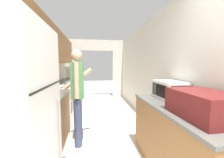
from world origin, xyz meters
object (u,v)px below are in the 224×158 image
Objects in this scene: refrigerator at (1,135)px; range_oven at (60,105)px; knife at (66,84)px; microwave at (170,90)px; person at (78,95)px; suitcase at (203,104)px.

refrigerator is 1.67× the size of range_oven.
range_oven is 3.19× the size of knife.
range_oven is 2.09× the size of microwave.
person is 2.57× the size of suitcase.
suitcase is (1.85, -2.24, 0.57)m from range_oven.
microwave is at bearing 82.06° from suitcase.
suitcase is at bearing -97.94° from microwave.
suitcase is at bearing -134.02° from person.
knife is at bearing 90.04° from refrigerator.
refrigerator is 2.74m from knife.
knife is at bearing 17.10° from person.
knife is at bearing 82.41° from range_oven.
suitcase is 1.31× the size of microwave.
person reaches higher than knife.
microwave is (0.10, 0.75, 0.01)m from suitcase.
microwave reaches higher than range_oven.
refrigerator is 2.05m from microwave.
microwave is 2.74m from knife.
refrigerator is 3.48× the size of microwave.
refrigerator is 2.30m from range_oven.
suitcase is at bearing -50.35° from range_oven.
person reaches higher than microwave.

